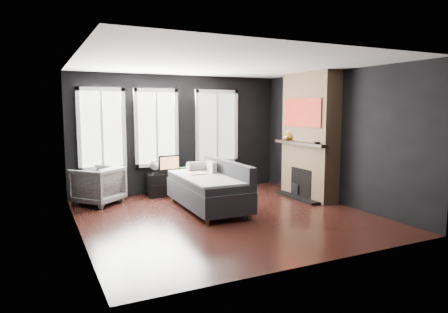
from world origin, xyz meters
name	(u,v)px	position (x,y,z in m)	size (l,w,h in m)	color
floor	(226,216)	(0.00, 0.00, 0.00)	(5.00, 5.00, 0.00)	black
ceiling	(226,64)	(0.00, 0.00, 2.70)	(5.00, 5.00, 0.00)	white
wall_back	(179,134)	(0.00, 2.50, 1.35)	(5.00, 0.02, 2.70)	black
wall_left	(77,148)	(-2.50, 0.00, 1.35)	(0.02, 5.00, 2.70)	black
wall_right	(336,137)	(2.50, 0.00, 1.35)	(0.02, 5.00, 2.70)	black
windows	(160,89)	(-0.45, 2.46, 2.38)	(4.00, 0.16, 1.76)	white
fireplace	(310,136)	(2.30, 0.60, 1.35)	(0.70, 1.62, 2.70)	#93724C
sofa	(208,185)	(-0.10, 0.60, 0.47)	(1.09, 2.18, 0.94)	#252527
stripe_pillow	(212,171)	(0.14, 0.97, 0.67)	(0.09, 0.39, 0.39)	gray
armchair	(98,184)	(-1.95, 1.95, 0.42)	(0.82, 0.77, 0.85)	white
media_console	(179,183)	(-0.14, 2.17, 0.25)	(1.47, 0.46, 0.50)	black
monitor	(169,163)	(-0.37, 2.16, 0.73)	(0.51, 0.11, 0.45)	black
desk_fan	(155,167)	(-0.69, 2.16, 0.66)	(0.23, 0.23, 0.32)	#A0A0A0
mug	(198,168)	(0.32, 2.11, 0.57)	(0.13, 0.11, 0.13)	#DE6801
book	(203,166)	(0.46, 2.18, 0.61)	(0.15, 0.02, 0.20)	tan
storage_box	(183,170)	(-0.05, 2.12, 0.56)	(0.20, 0.13, 0.11)	#307A37
mantel_vase	(288,136)	(2.05, 1.05, 1.33)	(0.19, 0.20, 0.19)	gold
mantel_clock	(317,143)	(2.05, 0.05, 1.25)	(0.12, 0.12, 0.04)	black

